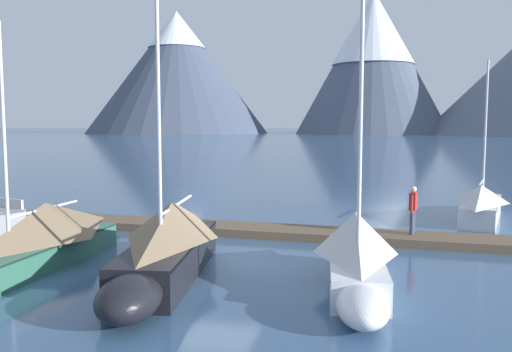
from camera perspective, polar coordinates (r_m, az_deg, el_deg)
ground_plane at (r=16.80m, az=-4.43°, el=-8.81°), size 700.00×700.00×0.00m
mountain_west_summit at (r=213.19m, az=-8.34°, el=10.87°), size 69.60×69.60×46.34m
mountain_central_massif at (r=206.82m, az=12.23°, el=12.00°), size 56.02×56.02×51.47m
dock at (r=20.53m, az=-1.20°, el=-5.70°), size 23.03×3.22×0.30m
sailboat_second_berth at (r=17.09m, az=-22.46°, el=-6.14°), size 2.27×7.47×6.85m
sailboat_mid_dock_port at (r=14.79m, az=-9.42°, el=-7.13°), size 2.50×7.58×9.44m
sailboat_mid_dock_starboard at (r=14.00m, az=10.56°, el=-8.18°), size 1.89×6.13×7.78m
sailboat_far_berth at (r=25.20m, az=22.75°, el=-2.61°), size 2.86×6.51×6.85m
person_on_dock at (r=19.64m, az=16.25°, el=-3.15°), size 0.31×0.57×1.69m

